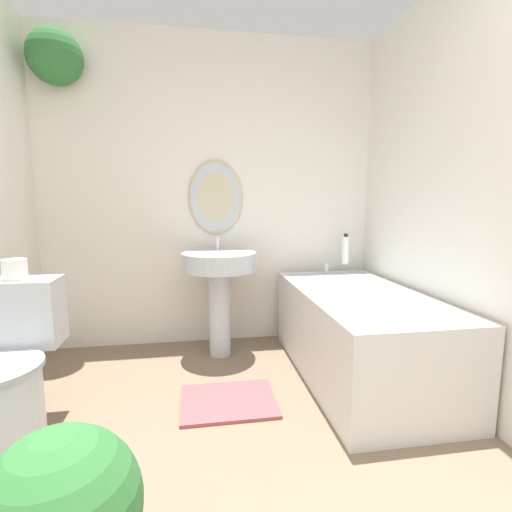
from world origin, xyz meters
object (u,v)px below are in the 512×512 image
(pedestal_sink, at_px, (219,277))
(shampoo_bottle, at_px, (345,250))
(bathtub, at_px, (359,332))
(toilet, at_px, (2,380))
(toilet_paper_roll, at_px, (15,269))

(pedestal_sink, bearing_deg, shampoo_bottle, 7.45)
(shampoo_bottle, bearing_deg, pedestal_sink, -172.55)
(pedestal_sink, height_order, bathtub, pedestal_sink)
(pedestal_sink, bearing_deg, toilet, -139.25)
(toilet, height_order, shampoo_bottle, shampoo_bottle)
(bathtub, xyz_separation_m, shampoo_bottle, (0.15, 0.61, 0.46))
(pedestal_sink, bearing_deg, toilet_paper_roll, -146.58)
(toilet, bearing_deg, toilet_paper_roll, 90.00)
(bathtub, distance_m, toilet_paper_roll, 2.00)
(pedestal_sink, xyz_separation_m, bathtub, (0.87, -0.48, -0.29))
(pedestal_sink, height_order, shampoo_bottle, shampoo_bottle)
(shampoo_bottle, bearing_deg, toilet_paper_roll, -158.25)
(pedestal_sink, bearing_deg, bathtub, -28.77)
(toilet, bearing_deg, shampoo_bottle, 26.62)
(toilet, height_order, bathtub, toilet)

